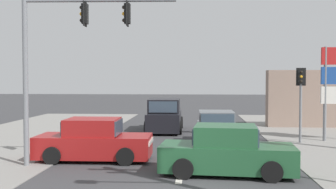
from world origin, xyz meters
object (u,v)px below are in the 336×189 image
object	(u,v)px
sedan_oncoming_mid	(227,152)
sedan_kerbside_parked	(216,130)
traffic_signal_mast	(62,46)
pedestal_signal_far_median	(301,92)
suv_crossing_left	(165,116)
sedan_oncoming_near	(94,141)

from	to	relation	value
sedan_oncoming_mid	sedan_kerbside_parked	world-z (taller)	same
traffic_signal_mast	pedestal_signal_far_median	xyz separation A→B (m)	(9.50, 5.67, -1.73)
pedestal_signal_far_median	sedan_kerbside_parked	world-z (taller)	pedestal_signal_far_median
pedestal_signal_far_median	suv_crossing_left	bearing A→B (deg)	150.31
sedan_oncoming_near	suv_crossing_left	world-z (taller)	suv_crossing_left
sedan_oncoming_mid	traffic_signal_mast	bearing A→B (deg)	172.37
sedan_oncoming_near	pedestal_signal_far_median	bearing A→B (deg)	27.85
suv_crossing_left	sedan_kerbside_parked	bearing A→B (deg)	-59.88
traffic_signal_mast	pedestal_signal_far_median	distance (m)	11.20
traffic_signal_mast	sedan_oncoming_mid	world-z (taller)	traffic_signal_mast
sedan_kerbside_parked	pedestal_signal_far_median	bearing A→B (deg)	12.67
traffic_signal_mast	suv_crossing_left	size ratio (longest dim) A/B	1.31
pedestal_signal_far_median	sedan_oncoming_mid	world-z (taller)	pedestal_signal_far_median
sedan_oncoming_mid	sedan_oncoming_near	xyz separation A→B (m)	(-4.76, 1.81, 0.00)
sedan_kerbside_parked	suv_crossing_left	bearing A→B (deg)	120.12
sedan_oncoming_near	sedan_kerbside_parked	bearing A→B (deg)	38.17
sedan_oncoming_mid	suv_crossing_left	xyz separation A→B (m)	(-2.81, 10.26, 0.18)
traffic_signal_mast	sedan_oncoming_near	xyz separation A→B (m)	(0.79, 1.07, -3.44)
pedestal_signal_far_median	sedan_kerbside_parked	bearing A→B (deg)	-167.33
traffic_signal_mast	sedan_kerbside_parked	xyz separation A→B (m)	(5.50, 4.77, -3.44)
traffic_signal_mast	sedan_oncoming_near	size ratio (longest dim) A/B	1.41
traffic_signal_mast	suv_crossing_left	bearing A→B (deg)	73.90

